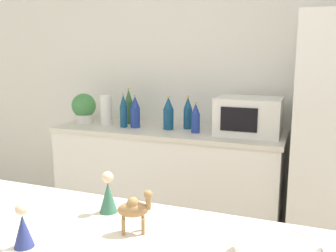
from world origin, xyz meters
name	(u,v)px	position (x,y,z in m)	size (l,w,h in m)	color
wall_back	(224,81)	(0.00, 2.73, 1.27)	(8.00, 0.06, 2.55)	white
back_counter	(167,181)	(-0.39, 2.40, 0.45)	(1.88, 0.63, 0.90)	white
potted_plant	(84,108)	(-1.17, 2.39, 1.03)	(0.21, 0.21, 0.26)	silver
paper_towel_roll	(106,110)	(-0.95, 2.39, 1.03)	(0.10, 0.10, 0.25)	white
microwave	(249,116)	(0.27, 2.42, 1.04)	(0.48, 0.37, 0.28)	white
back_bottle_0	(196,118)	(-0.13, 2.33, 1.01)	(0.07, 0.07, 0.24)	navy
back_bottle_1	(168,114)	(-0.37, 2.38, 1.03)	(0.08, 0.08, 0.27)	navy
back_bottle_2	(135,112)	(-0.65, 2.35, 1.03)	(0.08, 0.08, 0.27)	navy
back_bottle_3	(124,111)	(-0.75, 2.33, 1.04)	(0.06, 0.06, 0.28)	navy
back_bottle_4	(188,113)	(-0.23, 2.46, 1.03)	(0.07, 0.07, 0.27)	navy
back_bottle_5	(129,107)	(-0.78, 2.49, 1.05)	(0.07, 0.07, 0.31)	#2D6033
fruit_bowl	(276,250)	(0.64, 0.51, 1.01)	(0.22, 0.22, 0.06)	white
camel_figurine	(134,208)	(0.23, 0.52, 1.06)	(0.10, 0.08, 0.13)	olive
wise_man_figurine_blue	(23,228)	(-0.02, 0.34, 1.04)	(0.05, 0.05, 0.13)	navy
wise_man_figurine_crimson	(108,195)	(0.08, 0.62, 1.04)	(0.06, 0.06, 0.14)	#33664C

